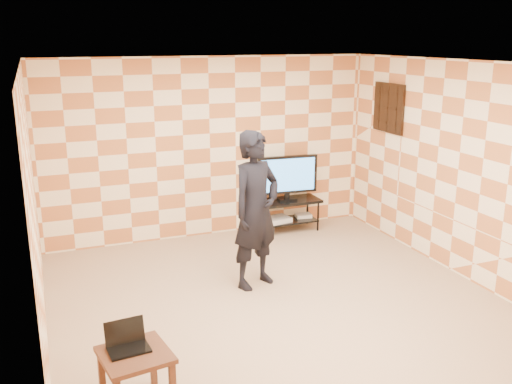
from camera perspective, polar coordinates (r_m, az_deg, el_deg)
floor at (r=6.76m, az=1.88°, el=-10.71°), size 5.00×5.00×0.00m
wall_back at (r=8.59m, az=-4.62°, el=4.40°), size 5.00×0.02×2.70m
wall_front at (r=4.23m, az=15.57°, el=-7.69°), size 5.00×0.02×2.70m
wall_left at (r=5.81m, az=-21.31°, el=-1.90°), size 0.02×5.00×2.70m
wall_right at (r=7.61m, az=19.57°, el=2.14°), size 0.02×5.00×2.70m
ceiling at (r=6.09m, az=2.10°, el=12.80°), size 5.00×5.00×0.02m
wall_art at (r=8.70m, az=13.13°, el=8.19°), size 0.04×0.72×0.72m
tv_stand at (r=8.95m, az=3.08°, el=-1.62°), size 1.04×0.47×0.50m
tv at (r=8.81m, az=3.14°, el=1.63°), size 0.97×0.20×0.70m
dvd_player at (r=8.89m, az=2.02°, el=-2.78°), size 0.47×0.37×0.07m
game_console at (r=9.15m, az=4.76°, el=-2.36°), size 0.27×0.21×0.06m
side_table at (r=4.92m, az=-11.96°, el=-16.34°), size 0.61×0.61×0.50m
laptop at (r=4.93m, az=-12.77°, el=-14.45°), size 0.35×0.29×0.22m
person at (r=6.82m, az=-0.01°, el=-1.82°), size 0.82×0.70×1.92m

